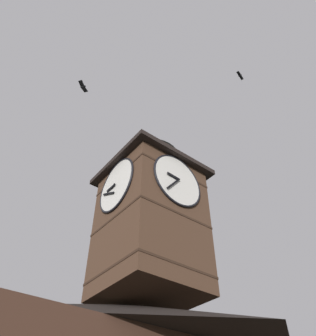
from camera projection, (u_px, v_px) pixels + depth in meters
clock_tower at (151, 215)px, 16.12m from camera, size 4.63×4.63×8.77m
moon at (89, 316)px, 43.79m from camera, size 2.20×2.20×2.20m
flying_bird_high at (240, 75)px, 21.97m from camera, size 0.75×0.36×0.13m
flying_bird_low at (83, 87)px, 16.78m from camera, size 0.68×0.57×0.16m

